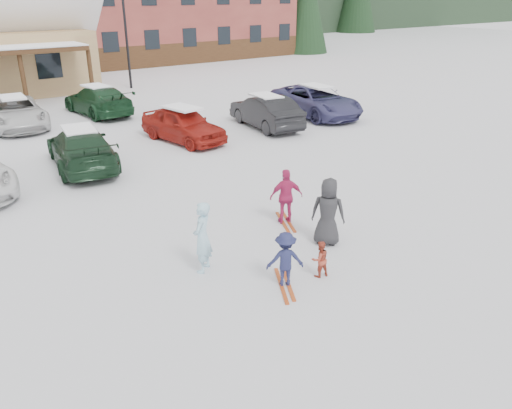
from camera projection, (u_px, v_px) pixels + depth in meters
ground at (272, 261)px, 11.46m from camera, size 160.00×160.00×0.00m
lamp_post at (126, 28)px, 30.86m from camera, size 0.50×0.25×6.49m
conifer_3 at (19, 0)px, 45.06m from camera, size 3.96×3.96×9.18m
adult_skier at (202, 237)px, 10.78m from camera, size 0.71×0.67×1.62m
toddler_red at (320, 259)px, 10.71m from camera, size 0.47×0.40×0.83m
child_navy at (285, 259)px, 10.30m from camera, size 0.91×0.78×1.22m
skis_child_navy at (285, 284)px, 10.53m from camera, size 0.87×1.31×0.03m
child_magenta at (286, 197)px, 13.10m from camera, size 0.95×0.71×1.50m
skis_child_magenta at (286, 222)px, 13.39m from camera, size 0.79×1.35×0.03m
bystander_dark at (328, 212)px, 11.96m from camera, size 0.92×0.98×1.68m
parked_car_3 at (81, 148)px, 17.38m from camera, size 2.72×5.03×1.38m
parked_car_4 at (183, 124)px, 20.46m from camera, size 2.28×4.35×1.41m
parked_car_5 at (266, 112)px, 22.57m from camera, size 2.17×4.60×1.46m
parked_car_6 at (316, 101)px, 24.75m from camera, size 2.99×5.56×1.48m
parked_car_10 at (15, 112)px, 22.61m from camera, size 2.72×5.18×1.39m
parked_car_11 at (98, 100)px, 25.03m from camera, size 2.31×5.02×1.42m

